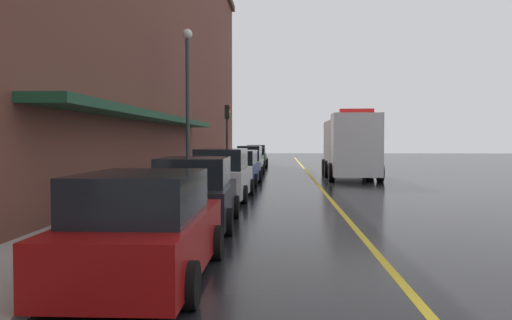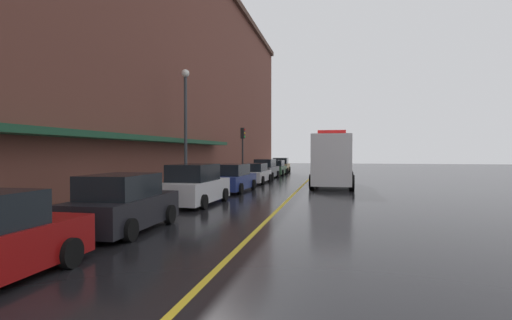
{
  "view_description": "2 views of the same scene",
  "coord_description": "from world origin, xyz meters",
  "px_view_note": "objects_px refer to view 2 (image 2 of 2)",
  "views": [
    {
      "loc": [
        -1.89,
        -5.99,
        2.22
      ],
      "look_at": [
        -2.84,
        15.45,
        1.4
      ],
      "focal_mm": 37.45,
      "sensor_mm": 36.0,
      "label": 1
    },
    {
      "loc": [
        2.44,
        -3.58,
        2.45
      ],
      "look_at": [
        -2.92,
        22.51,
        1.89
      ],
      "focal_mm": 27.74,
      "sensor_mm": 36.0,
      "label": 2
    }
  ],
  "objects_px": {
    "parked_car_7": "(281,166)",
    "parking_meter_0": "(272,163)",
    "parked_car_3": "(232,178)",
    "box_truck": "(333,161)",
    "parked_car_1": "(123,204)",
    "traffic_light_near": "(243,143)",
    "parked_car_2": "(195,186)",
    "parking_meter_1": "(196,176)",
    "street_lamp_left": "(186,117)",
    "parked_car_4": "(255,174)",
    "parked_car_5": "(265,169)",
    "parking_meter_2": "(113,191)",
    "parked_car_6": "(276,168)"
  },
  "relations": [
    {
      "from": "parked_car_7",
      "to": "parking_meter_0",
      "type": "xyz_separation_m",
      "value": [
        -1.32,
        1.37,
        0.25
      ]
    },
    {
      "from": "parked_car_3",
      "to": "box_truck",
      "type": "xyz_separation_m",
      "value": [
        6.05,
        4.75,
        1.02
      ]
    },
    {
      "from": "parked_car_1",
      "to": "traffic_light_near",
      "type": "distance_m",
      "value": 21.21
    },
    {
      "from": "box_truck",
      "to": "parking_meter_0",
      "type": "distance_m",
      "value": 20.54
    },
    {
      "from": "parked_car_2",
      "to": "parked_car_7",
      "type": "height_order",
      "value": "parked_car_2"
    },
    {
      "from": "parked_car_1",
      "to": "traffic_light_near",
      "type": "xyz_separation_m",
      "value": [
        -1.25,
        21.04,
        2.33
      ]
    },
    {
      "from": "parking_meter_1",
      "to": "box_truck",
      "type": "bearing_deg",
      "value": 44.17
    },
    {
      "from": "parking_meter_0",
      "to": "street_lamp_left",
      "type": "distance_m",
      "value": 26.61
    },
    {
      "from": "parked_car_4",
      "to": "parked_car_7",
      "type": "height_order",
      "value": "parked_car_7"
    },
    {
      "from": "parking_meter_1",
      "to": "parked_car_4",
      "type": "bearing_deg",
      "value": 80.76
    },
    {
      "from": "parked_car_5",
      "to": "parked_car_4",
      "type": "bearing_deg",
      "value": -176.69
    },
    {
      "from": "parked_car_3",
      "to": "traffic_light_near",
      "type": "relative_size",
      "value": 1.14
    },
    {
      "from": "parked_car_3",
      "to": "parking_meter_2",
      "type": "height_order",
      "value": "parked_car_3"
    },
    {
      "from": "parked_car_3",
      "to": "parked_car_5",
      "type": "relative_size",
      "value": 1.06
    },
    {
      "from": "parking_meter_2",
      "to": "traffic_light_near",
      "type": "bearing_deg",
      "value": 89.82
    },
    {
      "from": "parked_car_1",
      "to": "parked_car_7",
      "type": "bearing_deg",
      "value": -1.29
    },
    {
      "from": "parked_car_4",
      "to": "parking_meter_1",
      "type": "distance_m",
      "value": 9.25
    },
    {
      "from": "parked_car_2",
      "to": "parked_car_4",
      "type": "distance_m",
      "value": 12.82
    },
    {
      "from": "parked_car_2",
      "to": "parking_meter_1",
      "type": "relative_size",
      "value": 3.61
    },
    {
      "from": "parking_meter_0",
      "to": "box_truck",
      "type": "bearing_deg",
      "value": -68.56
    },
    {
      "from": "parking_meter_1",
      "to": "parked_car_7",
      "type": "bearing_deg",
      "value": 86.99
    },
    {
      "from": "parked_car_4",
      "to": "parked_car_6",
      "type": "relative_size",
      "value": 1.08
    },
    {
      "from": "parked_car_6",
      "to": "parking_meter_1",
      "type": "xyz_separation_m",
      "value": [
        -1.48,
        -19.88,
        0.32
      ]
    },
    {
      "from": "parked_car_3",
      "to": "parking_meter_0",
      "type": "xyz_separation_m",
      "value": [
        -1.45,
        23.86,
        0.26
      ]
    },
    {
      "from": "parked_car_1",
      "to": "street_lamp_left",
      "type": "height_order",
      "value": "street_lamp_left"
    },
    {
      "from": "parked_car_5",
      "to": "parking_meter_2",
      "type": "bearing_deg",
      "value": 178.55
    },
    {
      "from": "parked_car_6",
      "to": "parked_car_2",
      "type": "bearing_deg",
      "value": 179.61
    },
    {
      "from": "parked_car_5",
      "to": "street_lamp_left",
      "type": "relative_size",
      "value": 0.66
    },
    {
      "from": "parked_car_2",
      "to": "parked_car_7",
      "type": "xyz_separation_m",
      "value": [
        -0.01,
        28.73,
        -0.06
      ]
    },
    {
      "from": "parking_meter_0",
      "to": "traffic_light_near",
      "type": "height_order",
      "value": "traffic_light_near"
    },
    {
      "from": "parked_car_2",
      "to": "parked_car_7",
      "type": "distance_m",
      "value": 28.73
    },
    {
      "from": "parked_car_5",
      "to": "traffic_light_near",
      "type": "relative_size",
      "value": 1.07
    },
    {
      "from": "parked_car_5",
      "to": "parked_car_6",
      "type": "xyz_separation_m",
      "value": [
        0.13,
        5.22,
        -0.09
      ]
    },
    {
      "from": "parked_car_1",
      "to": "parked_car_4",
      "type": "xyz_separation_m",
      "value": [
        0.18,
        19.1,
        -0.09
      ]
    },
    {
      "from": "parked_car_2",
      "to": "traffic_light_near",
      "type": "xyz_separation_m",
      "value": [
        -1.27,
        14.77,
        2.28
      ]
    },
    {
      "from": "parked_car_2",
      "to": "traffic_light_near",
      "type": "distance_m",
      "value": 15.0
    },
    {
      "from": "parked_car_6",
      "to": "parking_meter_1",
      "type": "bearing_deg",
      "value": 175.72
    },
    {
      "from": "parked_car_7",
      "to": "parking_meter_2",
      "type": "xyz_separation_m",
      "value": [
        -1.32,
        -33.39,
        0.25
      ]
    },
    {
      "from": "parked_car_1",
      "to": "box_truck",
      "type": "height_order",
      "value": "box_truck"
    },
    {
      "from": "parked_car_5",
      "to": "traffic_light_near",
      "type": "height_order",
      "value": "traffic_light_near"
    },
    {
      "from": "parked_car_1",
      "to": "parking_meter_0",
      "type": "height_order",
      "value": "parked_car_1"
    },
    {
      "from": "parked_car_3",
      "to": "box_truck",
      "type": "distance_m",
      "value": 7.76
    },
    {
      "from": "parked_car_5",
      "to": "parking_meter_2",
      "type": "height_order",
      "value": "parked_car_5"
    },
    {
      "from": "parked_car_6",
      "to": "box_truck",
      "type": "relative_size",
      "value": 0.57
    },
    {
      "from": "parked_car_3",
      "to": "parked_car_7",
      "type": "xyz_separation_m",
      "value": [
        -0.13,
        22.49,
        0.02
      ]
    },
    {
      "from": "parked_car_1",
      "to": "parked_car_3",
      "type": "distance_m",
      "value": 12.51
    },
    {
      "from": "parked_car_2",
      "to": "parked_car_7",
      "type": "bearing_deg",
      "value": 1.68
    },
    {
      "from": "parked_car_2",
      "to": "traffic_light_near",
      "type": "height_order",
      "value": "traffic_light_near"
    },
    {
      "from": "parked_car_2",
      "to": "parked_car_6",
      "type": "xyz_separation_m",
      "value": [
        0.15,
        23.58,
        -0.13
      ]
    },
    {
      "from": "parked_car_3",
      "to": "parking_meter_1",
      "type": "height_order",
      "value": "parked_car_3"
    }
  ]
}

